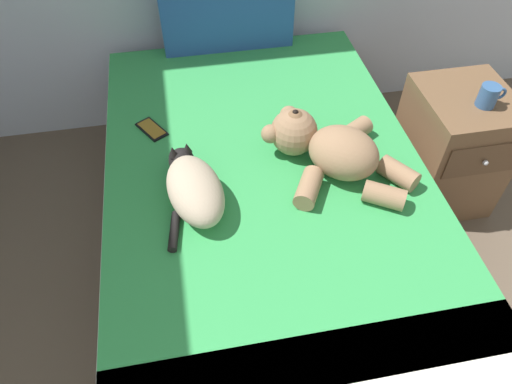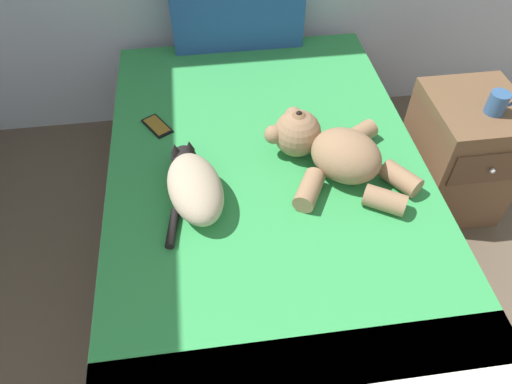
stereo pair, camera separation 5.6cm
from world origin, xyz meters
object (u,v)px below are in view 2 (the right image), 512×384
object	(u,v)px
teddy_bear	(331,151)
cell_phone	(157,126)
cat	(194,185)
bed	(267,215)
mug	(498,103)
nightstand	(458,155)

from	to	relation	value
teddy_bear	cell_phone	size ratio (longest dim) A/B	3.39
cat	teddy_bear	world-z (taller)	teddy_bear
bed	cell_phone	xyz separation A→B (m)	(-0.43, 0.33, 0.27)
teddy_bear	mug	xyz separation A→B (m)	(0.73, 0.15, 0.04)
cat	teddy_bear	distance (m)	0.54
cell_phone	mug	size ratio (longest dim) A/B	1.37
cat	mug	size ratio (longest dim) A/B	3.66
teddy_bear	cat	bearing A→B (deg)	-169.56
bed	nightstand	size ratio (longest dim) A/B	3.35
nightstand	cat	bearing A→B (deg)	-165.85
nightstand	mug	xyz separation A→B (m)	(0.03, -0.06, 0.35)
nightstand	cell_phone	bearing A→B (deg)	175.05
cat	mug	bearing A→B (deg)	11.13
bed	mug	size ratio (longest dim) A/B	16.79
bed	cat	xyz separation A→B (m)	(-0.29, -0.10, 0.34)
bed	cat	bearing A→B (deg)	-160.74
cat	nightstand	distance (m)	1.31
cell_phone	cat	bearing A→B (deg)	-71.58
bed	cat	size ratio (longest dim) A/B	4.59
cat	teddy_bear	size ratio (longest dim) A/B	0.79
cat	nightstand	bearing A→B (deg)	14.15
bed	mug	world-z (taller)	mug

